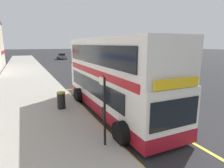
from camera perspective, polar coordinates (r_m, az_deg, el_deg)
ground_plane at (r=35.35m, az=-13.30°, el=4.99°), size 260.00×260.00×0.00m
pavement_near at (r=34.59m, az=-24.72°, el=4.19°), size 6.00×76.00×0.14m
double_decker_bus at (r=11.29m, az=0.40°, el=1.69°), size 3.24×10.29×4.40m
bus_bay_markings at (r=11.72m, az=0.36°, el=-8.35°), size 2.98×14.05×0.01m
bus_stop_sign at (r=7.36m, az=-2.45°, el=-6.29°), size 0.09×0.51×2.79m
parked_car_grey_across at (r=53.55m, az=-14.84°, el=8.02°), size 2.09×4.20×1.62m
parked_car_maroon_kerbside at (r=42.66m, az=-8.54°, el=7.39°), size 2.09×4.20×1.62m
parked_car_white_ahead at (r=25.07m, az=4.33°, el=4.39°), size 2.09×4.20×1.62m
litter_bin at (r=12.17m, az=-14.94°, el=-4.72°), size 0.51×0.51×1.05m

